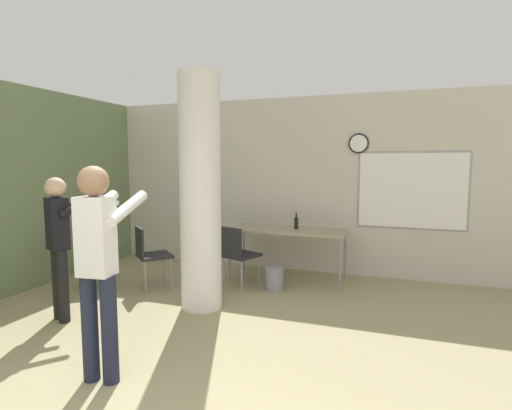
% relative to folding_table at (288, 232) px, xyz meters
% --- Properties ---
extents(wall_left_accent, '(0.12, 7.00, 2.80)m').
position_rel_folding_table_xyz_m(wall_left_accent, '(-3.31, -1.92, 0.68)').
color(wall_left_accent, '#6B7F56').
rests_on(wall_left_accent, ground_plane).
extents(wall_back, '(8.00, 0.15, 2.80)m').
position_rel_folding_table_xyz_m(wall_back, '(0.21, 0.64, 0.68)').
color(wall_back, beige).
rests_on(wall_back, ground_plane).
extents(support_pillar, '(0.49, 0.49, 2.80)m').
position_rel_folding_table_xyz_m(support_pillar, '(-0.68, -1.48, 0.68)').
color(support_pillar, white).
rests_on(support_pillar, ground_plane).
extents(folding_table, '(1.76, 0.73, 0.77)m').
position_rel_folding_table_xyz_m(folding_table, '(0.00, 0.00, 0.00)').
color(folding_table, tan).
rests_on(folding_table, ground_plane).
extents(bottle_on_table, '(0.06, 0.06, 0.25)m').
position_rel_folding_table_xyz_m(bottle_on_table, '(0.12, 0.03, 0.14)').
color(bottle_on_table, black).
rests_on(bottle_on_table, folding_table).
extents(waste_bin, '(0.25, 0.25, 0.31)m').
position_rel_folding_table_xyz_m(waste_bin, '(-0.04, -0.55, -0.57)').
color(waste_bin, gray).
rests_on(waste_bin, ground_plane).
extents(chair_near_pillar, '(0.62, 0.62, 0.87)m').
position_rel_folding_table_xyz_m(chair_near_pillar, '(-1.73, -1.03, -0.21)').
color(chair_near_pillar, '#232328').
rests_on(chair_near_pillar, ground_plane).
extents(chair_by_left_wall, '(0.62, 0.62, 0.87)m').
position_rel_folding_table_xyz_m(chair_by_left_wall, '(-2.50, -1.34, -0.21)').
color(chair_by_left_wall, '#232328').
rests_on(chair_by_left_wall, ground_plane).
extents(chair_table_left, '(0.57, 0.57, 0.87)m').
position_rel_folding_table_xyz_m(chair_table_left, '(-0.57, -0.60, -0.21)').
color(chair_table_left, '#232328').
rests_on(chair_table_left, ground_plane).
extents(person_watching_back, '(0.53, 0.64, 1.60)m').
position_rel_folding_table_xyz_m(person_watching_back, '(-1.97, -2.34, 0.22)').
color(person_watching_back, black).
rests_on(person_watching_back, ground_plane).
extents(person_playing_front, '(0.44, 0.66, 1.73)m').
position_rel_folding_table_xyz_m(person_playing_front, '(-0.69, -3.22, 0.30)').
color(person_playing_front, '#1E2338').
rests_on(person_playing_front, ground_plane).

